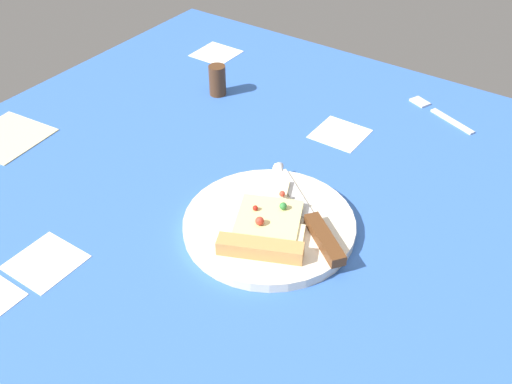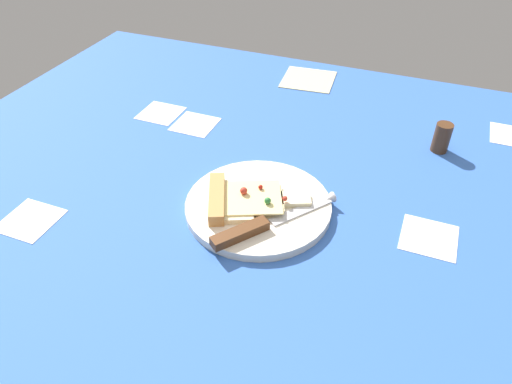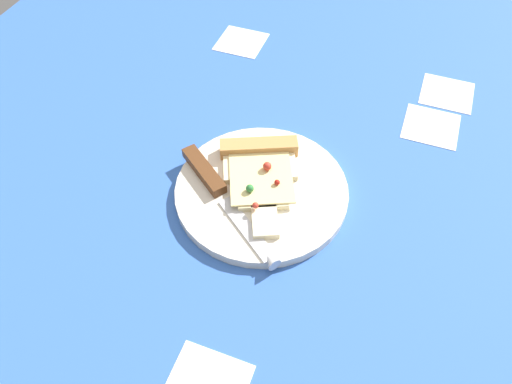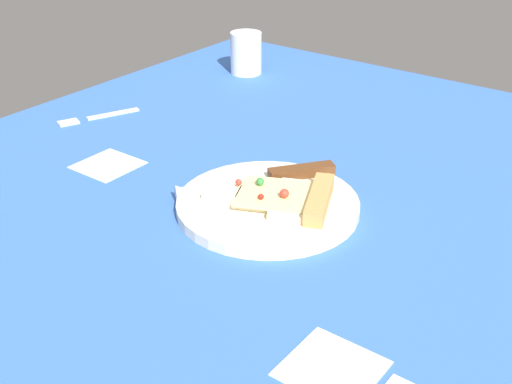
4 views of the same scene
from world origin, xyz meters
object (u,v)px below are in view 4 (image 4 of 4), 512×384
at_px(drinking_glass, 246,53).
at_px(fork, 95,116).
at_px(plate, 268,205).
at_px(knife, 272,177).
at_px(pizza_slice, 286,198).

distance_m(drinking_glass, fork, 0.39).
relative_size(drinking_glass, fork, 0.61).
height_order(plate, fork, plate).
distance_m(knife, fork, 0.43).
height_order(pizza_slice, knife, pizza_slice).
distance_m(plate, drinking_glass, 0.62).
height_order(pizza_slice, drinking_glass, drinking_glass).
xyz_separation_m(plate, pizza_slice, (-0.02, -0.01, 0.02)).
distance_m(pizza_slice, drinking_glass, 0.62).
height_order(pizza_slice, fork, pizza_slice).
xyz_separation_m(knife, fork, (0.43, -0.03, -0.02)).
xyz_separation_m(pizza_slice, drinking_glass, (0.42, -0.46, 0.02)).
bearing_deg(pizza_slice, fork, 57.18).
bearing_deg(fork, knife, -161.01).
distance_m(pizza_slice, knife, 0.07).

